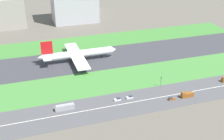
# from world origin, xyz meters

# --- Properties ---
(ground_plane) EXTENTS (800.00, 800.00, 0.00)m
(ground_plane) POSITION_xyz_m (0.00, 0.00, 0.00)
(ground_plane) COLOR #5B564C
(runway) EXTENTS (280.00, 46.00, 0.10)m
(runway) POSITION_xyz_m (0.00, 0.00, 0.05)
(runway) COLOR #38383D
(runway) RESTS_ON ground_plane
(grass_median_north) EXTENTS (280.00, 36.00, 0.10)m
(grass_median_north) POSITION_xyz_m (0.00, 41.00, 0.05)
(grass_median_north) COLOR #3D7A33
(grass_median_north) RESTS_ON ground_plane
(grass_median_south) EXTENTS (280.00, 36.00, 0.10)m
(grass_median_south) POSITION_xyz_m (0.00, -41.00, 0.05)
(grass_median_south) COLOR #427F38
(grass_median_south) RESTS_ON ground_plane
(highway) EXTENTS (280.00, 28.00, 0.10)m
(highway) POSITION_xyz_m (0.00, -73.00, 0.05)
(highway) COLOR #4C4C4F
(highway) RESTS_ON ground_plane
(highway_centerline) EXTENTS (266.00, 0.50, 0.01)m
(highway_centerline) POSITION_xyz_m (0.00, -73.00, 0.11)
(highway_centerline) COLOR silver
(highway_centerline) RESTS_ON highway
(airliner) EXTENTS (65.00, 56.00, 19.70)m
(airliner) POSITION_xyz_m (-29.07, 0.00, 6.23)
(airliner) COLOR white
(airliner) RESTS_ON runway
(car_2) EXTENTS (4.40, 1.80, 2.00)m
(car_2) POSITION_xyz_m (-9.33, -68.00, 0.92)
(car_2) COLOR silver
(car_2) RESTS_ON highway
(car_3) EXTENTS (4.40, 1.80, 2.00)m
(car_3) POSITION_xyz_m (15.14, -78.00, 0.92)
(car_3) COLOR brown
(car_3) RESTS_ON highway
(bus_1) EXTENTS (11.60, 2.50, 3.50)m
(bus_1) POSITION_xyz_m (-51.24, -68.00, 1.82)
(bus_1) COLOR #99999E
(bus_1) RESTS_ON highway
(truck_2) EXTENTS (8.40, 2.50, 4.00)m
(truck_2) POSITION_xyz_m (26.19, -78.00, 1.67)
(truck_2) COLOR brown
(truck_2) RESTS_ON highway
(car_1) EXTENTS (4.40, 1.80, 2.00)m
(car_1) POSITION_xyz_m (-17.57, -68.00, 0.92)
(car_1) COLOR silver
(car_1) RESTS_ON highway
(traffic_light) EXTENTS (0.36, 0.50, 7.20)m
(traffic_light) POSITION_xyz_m (16.53, -60.01, 4.29)
(traffic_light) COLOR #4C4C51
(traffic_light) RESTS_ON highway
(fuel_tank_west) EXTENTS (21.98, 21.98, 17.24)m
(fuel_tank_west) POSITION_xyz_m (24.34, 159.00, 8.62)
(fuel_tank_west) COLOR silver
(fuel_tank_west) RESTS_ON ground_plane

